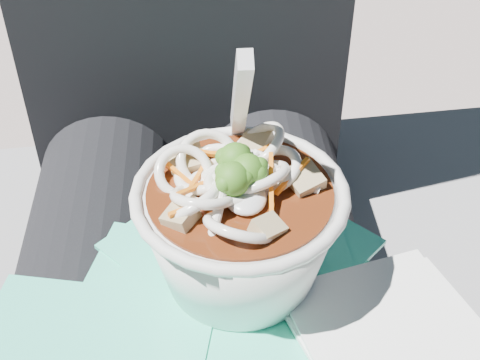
{
  "coord_description": "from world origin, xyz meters",
  "views": [
    {
      "loc": [
        0.02,
        -0.37,
        1.01
      ],
      "look_at": [
        0.04,
        -0.02,
        0.71
      ],
      "focal_mm": 50.0,
      "sensor_mm": 36.0,
      "label": 1
    }
  ],
  "objects": [
    {
      "name": "napkins",
      "position": [
        0.14,
        -0.09,
        0.62
      ],
      "size": [
        0.16,
        0.17,
        0.01
      ],
      "color": "white",
      "rests_on": "plastic_bag"
    },
    {
      "name": "lap",
      "position": [
        0.0,
        0.0,
        0.52
      ],
      "size": [
        0.33,
        0.48,
        0.15
      ],
      "color": "black",
      "rests_on": "stone_ledge"
    },
    {
      "name": "person_body",
      "position": [
        0.0,
        0.09,
        0.55
      ],
      "size": [
        0.34,
        0.94,
        0.99
      ],
      "color": "black",
      "rests_on": "ground"
    },
    {
      "name": "plastic_bag",
      "position": [
        0.03,
        -0.07,
        0.61
      ],
      "size": [
        0.33,
        0.39,
        0.02
      ],
      "color": "#32D1A8",
      "rests_on": "lap"
    },
    {
      "name": "udon_bowl",
      "position": [
        0.04,
        -0.02,
        0.67
      ],
      "size": [
        0.18,
        0.18,
        0.2
      ],
      "color": "silver",
      "rests_on": "plastic_bag"
    }
  ]
}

